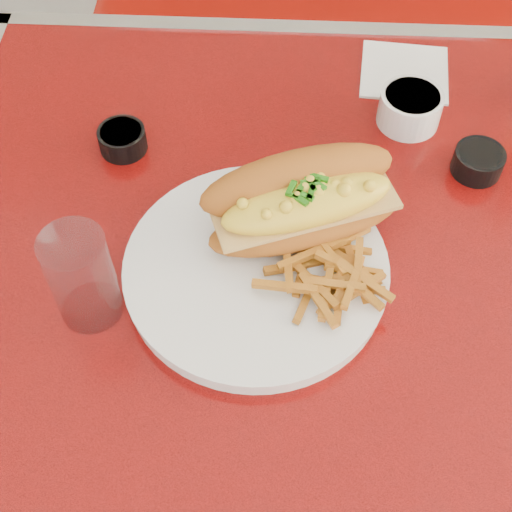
{
  "coord_description": "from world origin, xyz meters",
  "views": [
    {
      "loc": [
        -0.16,
        -0.52,
        1.45
      ],
      "look_at": [
        -0.18,
        -0.06,
        0.81
      ],
      "focal_mm": 50.0,
      "sensor_mm": 36.0,
      "label": 1
    }
  ],
  "objects_px": {
    "diner_table": "(388,308)",
    "dinner_plate": "(256,270)",
    "water_tumbler": "(82,278)",
    "fork": "(323,250)",
    "sauce_cup_right": "(478,161)",
    "sauce_cup_left": "(122,139)",
    "booth_bench_far": "(348,92)",
    "mac_hoagie": "(303,201)",
    "gravy_ramekin": "(410,107)"
  },
  "relations": [
    {
      "from": "fork",
      "to": "sauce_cup_right",
      "type": "xyz_separation_m",
      "value": [
        0.2,
        0.15,
        -0.0
      ]
    },
    {
      "from": "gravy_ramekin",
      "to": "sauce_cup_right",
      "type": "distance_m",
      "value": 0.12
    },
    {
      "from": "gravy_ramekin",
      "to": "sauce_cup_left",
      "type": "height_order",
      "value": "gravy_ramekin"
    },
    {
      "from": "booth_bench_far",
      "to": "sauce_cup_left",
      "type": "relative_size",
      "value": 16.56
    },
    {
      "from": "sauce_cup_right",
      "to": "diner_table",
      "type": "bearing_deg",
      "value": -129.57
    },
    {
      "from": "dinner_plate",
      "to": "sauce_cup_right",
      "type": "relative_size",
      "value": 3.9
    },
    {
      "from": "mac_hoagie",
      "to": "sauce_cup_right",
      "type": "relative_size",
      "value": 3.0
    },
    {
      "from": "diner_table",
      "to": "gravy_ramekin",
      "type": "height_order",
      "value": "gravy_ramekin"
    },
    {
      "from": "diner_table",
      "to": "gravy_ramekin",
      "type": "relative_size",
      "value": 14.04
    },
    {
      "from": "water_tumbler",
      "to": "gravy_ramekin",
      "type": "bearing_deg",
      "value": 40.23
    },
    {
      "from": "diner_table",
      "to": "water_tumbler",
      "type": "relative_size",
      "value": 10.07
    },
    {
      "from": "sauce_cup_right",
      "to": "water_tumbler",
      "type": "height_order",
      "value": "water_tumbler"
    },
    {
      "from": "diner_table",
      "to": "dinner_plate",
      "type": "bearing_deg",
      "value": -160.51
    },
    {
      "from": "booth_bench_far",
      "to": "water_tumbler",
      "type": "bearing_deg",
      "value": -111.31
    },
    {
      "from": "fork",
      "to": "sauce_cup_right",
      "type": "height_order",
      "value": "sauce_cup_right"
    },
    {
      "from": "mac_hoagie",
      "to": "fork",
      "type": "xyz_separation_m",
      "value": [
        0.03,
        -0.04,
        -0.04
      ]
    },
    {
      "from": "booth_bench_far",
      "to": "fork",
      "type": "height_order",
      "value": "booth_bench_far"
    },
    {
      "from": "fork",
      "to": "sauce_cup_left",
      "type": "xyz_separation_m",
      "value": [
        -0.26,
        0.17,
        -0.0
      ]
    },
    {
      "from": "diner_table",
      "to": "dinner_plate",
      "type": "height_order",
      "value": "dinner_plate"
    },
    {
      "from": "water_tumbler",
      "to": "dinner_plate",
      "type": "bearing_deg",
      "value": 15.98
    },
    {
      "from": "fork",
      "to": "dinner_plate",
      "type": "bearing_deg",
      "value": 118.95
    },
    {
      "from": "dinner_plate",
      "to": "sauce_cup_left",
      "type": "xyz_separation_m",
      "value": [
        -0.18,
        0.2,
        0.01
      ]
    },
    {
      "from": "diner_table",
      "to": "fork",
      "type": "distance_m",
      "value": 0.21
    },
    {
      "from": "gravy_ramekin",
      "to": "water_tumbler",
      "type": "xyz_separation_m",
      "value": [
        -0.38,
        -0.32,
        0.04
      ]
    },
    {
      "from": "diner_table",
      "to": "sauce_cup_left",
      "type": "distance_m",
      "value": 0.43
    },
    {
      "from": "dinner_plate",
      "to": "gravy_ramekin",
      "type": "height_order",
      "value": "gravy_ramekin"
    },
    {
      "from": "mac_hoagie",
      "to": "gravy_ramekin",
      "type": "height_order",
      "value": "mac_hoagie"
    },
    {
      "from": "sauce_cup_left",
      "to": "water_tumbler",
      "type": "height_order",
      "value": "water_tumbler"
    },
    {
      "from": "sauce_cup_left",
      "to": "water_tumbler",
      "type": "xyz_separation_m",
      "value": [
        0.0,
        -0.25,
        0.04
      ]
    },
    {
      "from": "diner_table",
      "to": "sauce_cup_right",
      "type": "relative_size",
      "value": 14.36
    },
    {
      "from": "fork",
      "to": "gravy_ramekin",
      "type": "relative_size",
      "value": 1.55
    },
    {
      "from": "sauce_cup_left",
      "to": "gravy_ramekin",
      "type": "bearing_deg",
      "value": 10.36
    },
    {
      "from": "diner_table",
      "to": "mac_hoagie",
      "type": "distance_m",
      "value": 0.26
    },
    {
      "from": "diner_table",
      "to": "water_tumbler",
      "type": "distance_m",
      "value": 0.44
    },
    {
      "from": "diner_table",
      "to": "sauce_cup_right",
      "type": "bearing_deg",
      "value": 50.43
    },
    {
      "from": "gravy_ramekin",
      "to": "water_tumbler",
      "type": "distance_m",
      "value": 0.49
    },
    {
      "from": "booth_bench_far",
      "to": "sauce_cup_right",
      "type": "distance_m",
      "value": 0.86
    },
    {
      "from": "fork",
      "to": "diner_table",
      "type": "bearing_deg",
      "value": -59.75
    },
    {
      "from": "mac_hoagie",
      "to": "sauce_cup_right",
      "type": "height_order",
      "value": "mac_hoagie"
    },
    {
      "from": "gravy_ramekin",
      "to": "sauce_cup_right",
      "type": "relative_size",
      "value": 1.02
    },
    {
      "from": "fork",
      "to": "water_tumbler",
      "type": "height_order",
      "value": "water_tumbler"
    },
    {
      "from": "dinner_plate",
      "to": "gravy_ramekin",
      "type": "distance_m",
      "value": 0.33
    },
    {
      "from": "diner_table",
      "to": "mac_hoagie",
      "type": "bearing_deg",
      "value": -179.25
    },
    {
      "from": "mac_hoagie",
      "to": "gravy_ramekin",
      "type": "bearing_deg",
      "value": 34.42
    },
    {
      "from": "dinner_plate",
      "to": "water_tumbler",
      "type": "distance_m",
      "value": 0.19
    },
    {
      "from": "sauce_cup_left",
      "to": "diner_table",
      "type": "bearing_deg",
      "value": -19.97
    },
    {
      "from": "sauce_cup_right",
      "to": "mac_hoagie",
      "type": "bearing_deg",
      "value": -152.53
    },
    {
      "from": "dinner_plate",
      "to": "sauce_cup_left",
      "type": "relative_size",
      "value": 4.61
    },
    {
      "from": "booth_bench_far",
      "to": "dinner_plate",
      "type": "xyz_separation_m",
      "value": [
        -0.18,
        -0.87,
        0.5
      ]
    },
    {
      "from": "dinner_plate",
      "to": "fork",
      "type": "distance_m",
      "value": 0.08
    }
  ]
}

